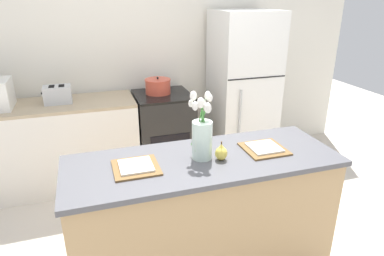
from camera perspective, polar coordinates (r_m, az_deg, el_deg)
The scene contains 11 objects.
back_wall at distance 3.99m, azimuth -7.90°, elevation 13.10°, with size 5.20×0.08×2.70m.
kitchen_island at distance 2.48m, azimuth 1.82°, elevation -14.57°, with size 1.80×0.66×0.92m.
back_counter at distance 3.80m, azimuth -21.99°, elevation -2.83°, with size 1.68×0.60×0.91m.
stove_range at distance 3.86m, azimuth -4.70°, elevation -0.86°, with size 0.60×0.61×0.91m.
refrigerator at distance 4.03m, azimuth 8.44°, elevation 6.32°, with size 0.68×0.67×1.76m.
flower_vase at distance 2.18m, azimuth 1.69°, elevation -0.99°, with size 0.14×0.15×0.45m.
pear_figurine at distance 2.21m, azimuth 4.89°, elevation -4.12°, with size 0.08×0.08×0.13m.
plate_setting_left at distance 2.14m, azimuth -9.32°, elevation -6.42°, with size 0.28×0.28×0.02m.
plate_setting_right at distance 2.41m, azimuth 11.95°, elevation -3.34°, with size 0.28×0.28×0.02m.
toaster at distance 3.62m, azimuth -21.47°, elevation 5.22°, with size 0.28×0.18×0.17m.
cooking_pot at distance 3.73m, azimuth -5.70°, elevation 6.94°, with size 0.28×0.28×0.18m.
Camera 1 is at (-0.68, -1.88, 1.93)m, focal length 32.00 mm.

